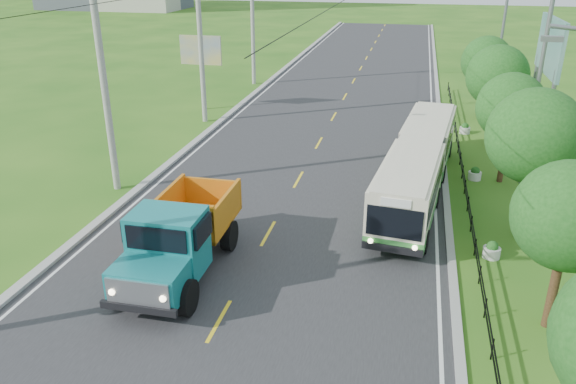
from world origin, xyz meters
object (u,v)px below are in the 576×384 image
(pole_mid, at_px, (201,44))
(tree_second, at_px, (569,220))
(dump_truck, at_px, (179,233))
(bus, at_px, (419,162))
(planter_far, at_px, (465,129))
(billboard_right, at_px, (549,54))
(streetlight_far, at_px, (499,41))
(pole_far, at_px, (253,23))
(tree_third, at_px, (535,140))
(pole_near, at_px, (105,83))
(planter_near, at_px, (492,250))
(planter_mid, at_px, (475,174))
(billboard_left, at_px, (201,55))
(streetlight_mid, at_px, (534,84))
(tree_fifth, at_px, (498,79))
(tree_fourth, at_px, (511,110))
(tree_back, at_px, (487,64))

(pole_mid, bearing_deg, tree_second, -46.15)
(dump_truck, bearing_deg, bus, 48.29)
(planter_far, xyz_separation_m, billboard_right, (3.70, -2.00, 5.06))
(tree_second, distance_m, streetlight_far, 25.91)
(pole_far, distance_m, tree_third, 30.78)
(pole_near, height_order, tree_third, pole_near)
(planter_near, bearing_deg, planter_mid, 90.00)
(tree_third, height_order, dump_truck, tree_third)
(pole_mid, xyz_separation_m, billboard_left, (-1.24, 3.00, -1.23))
(pole_mid, distance_m, bus, 17.28)
(planter_far, relative_size, billboard_left, 0.13)
(tree_third, height_order, planter_near, tree_third)
(streetlight_mid, height_order, dump_truck, streetlight_mid)
(planter_far, bearing_deg, planter_near, -90.00)
(planter_mid, bearing_deg, dump_truck, -133.15)
(streetlight_far, relative_size, bus, 0.65)
(planter_mid, bearing_deg, pole_near, -163.48)
(streetlight_far, bearing_deg, tree_second, -91.74)
(pole_mid, bearing_deg, dump_truck, -71.95)
(pole_far, height_order, dump_truck, pole_far)
(dump_truck, bearing_deg, streetlight_mid, 41.55)
(pole_mid, distance_m, streetlight_far, 20.16)
(tree_second, distance_m, dump_truck, 12.24)
(tree_second, bearing_deg, streetlight_far, 88.26)
(pole_far, relative_size, tree_second, 1.89)
(pole_mid, relative_size, dump_truck, 1.51)
(tree_third, height_order, streetlight_far, streetlight_far)
(planter_far, bearing_deg, billboard_left, 173.69)
(tree_third, bearing_deg, tree_fifth, 90.00)
(pole_mid, height_order, streetlight_mid, pole_mid)
(pole_mid, height_order, streetlight_far, pole_mid)
(tree_third, height_order, bus, tree_third)
(tree_fifth, height_order, billboard_left, tree_fifth)
(tree_fourth, height_order, billboard_right, billboard_right)
(planter_near, distance_m, billboard_left, 25.78)
(dump_truck, bearing_deg, pole_far, 100.83)
(tree_fourth, bearing_deg, tree_back, 90.00)
(planter_near, distance_m, billboard_right, 15.34)
(tree_fifth, xyz_separation_m, billboard_right, (2.44, -0.14, 1.49))
(pole_near, height_order, streetlight_far, pole_near)
(planter_far, height_order, bus, bus)
(pole_far, distance_m, tree_fifth, 22.25)
(pole_near, relative_size, tree_fourth, 1.85)
(planter_near, bearing_deg, dump_truck, -161.87)
(bus, bearing_deg, tree_second, -59.93)
(pole_mid, height_order, planter_mid, pole_mid)
(tree_third, xyz_separation_m, billboard_right, (2.44, 11.86, 1.36))
(streetlight_far, xyz_separation_m, planter_near, (-2.04, -22.00, -4.62))
(tree_fourth, distance_m, billboard_left, 21.72)
(pole_mid, relative_size, planter_near, 14.93)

